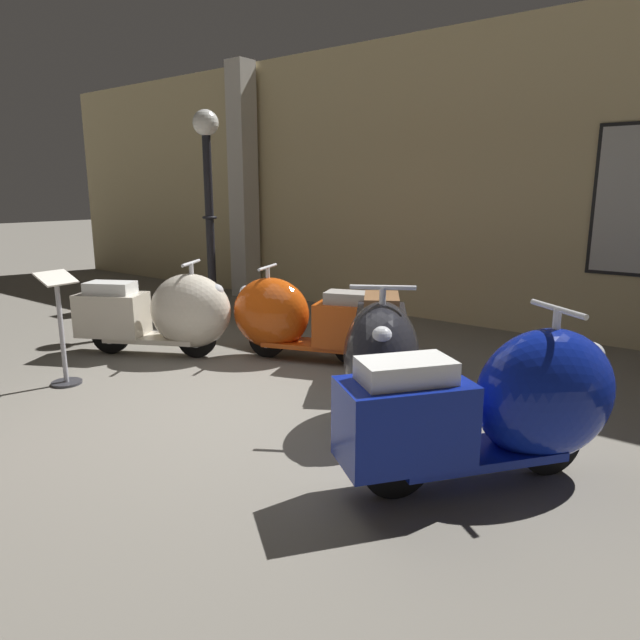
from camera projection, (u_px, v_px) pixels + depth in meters
ground_plane at (248, 408)px, 4.85m from camera, size 60.00×60.00×0.00m
showroom_back_wall at (456, 181)px, 7.67m from camera, size 18.00×0.63×3.84m
scooter_0 at (166, 313)px, 6.28m from camera, size 1.76×1.27×1.06m
scooter_1 at (294, 318)px, 6.15m from camera, size 1.72×1.01×1.01m
scooter_2 at (381, 351)px, 4.72m from camera, size 1.40×1.82×1.11m
scooter_3 at (504, 405)px, 3.55m from camera, size 1.49×1.77×1.11m
lamppost at (209, 198)px, 7.48m from camera, size 0.33×0.33×2.80m
info_stanchion at (62, 338)px, 5.36m from camera, size 0.28×0.34×1.08m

